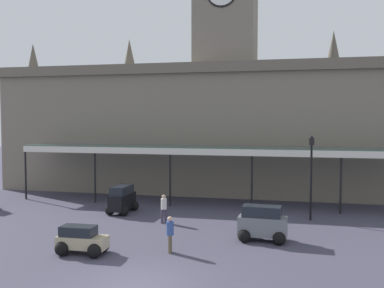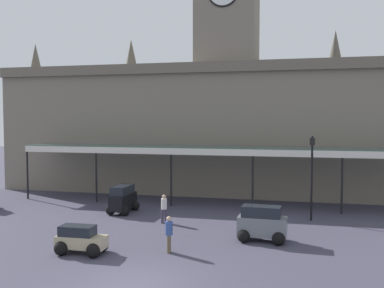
% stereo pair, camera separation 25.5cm
% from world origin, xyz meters
% --- Properties ---
extents(ground_plane, '(140.00, 140.00, 0.00)m').
position_xyz_m(ground_plane, '(0.00, 0.00, 0.00)').
color(ground_plane, '#3F3D4E').
extents(station_building, '(37.82, 7.19, 20.28)m').
position_xyz_m(station_building, '(0.00, 21.52, 6.06)').
color(station_building, slate).
rests_on(station_building, ground).
extents(entrance_canopy, '(28.53, 3.26, 4.12)m').
position_xyz_m(entrance_canopy, '(0.00, 15.69, 3.96)').
color(entrance_canopy, '#38564C').
rests_on(entrance_canopy, ground).
extents(car_black_van, '(1.64, 2.43, 1.77)m').
position_xyz_m(car_black_van, '(-5.25, 11.51, 0.81)').
color(car_black_van, black).
rests_on(car_black_van, ground).
extents(car_grey_van, '(2.44, 1.67, 1.77)m').
position_xyz_m(car_grey_van, '(4.05, 6.89, 0.81)').
color(car_grey_van, slate).
rests_on(car_grey_van, ground).
extents(car_beige_estate, '(2.27, 1.57, 1.27)m').
position_xyz_m(car_beige_estate, '(-3.75, 2.97, 0.56)').
color(car_beige_estate, tan).
rests_on(car_beige_estate, ground).
extents(pedestrian_beside_cars, '(0.34, 0.34, 1.67)m').
position_xyz_m(pedestrian_beside_cars, '(-1.81, 9.42, 0.91)').
color(pedestrian_beside_cars, '#3F384C').
rests_on(pedestrian_beside_cars, ground).
extents(pedestrian_crossing_forecourt, '(0.34, 0.38, 1.67)m').
position_xyz_m(pedestrian_crossing_forecourt, '(0.09, 4.03, 0.91)').
color(pedestrian_crossing_forecourt, brown).
rests_on(pedestrian_crossing_forecourt, ground).
extents(victorian_lamppost, '(0.30, 0.30, 5.10)m').
position_xyz_m(victorian_lamppost, '(6.57, 12.06, 3.15)').
color(victorian_lamppost, black).
rests_on(victorian_lamppost, ground).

